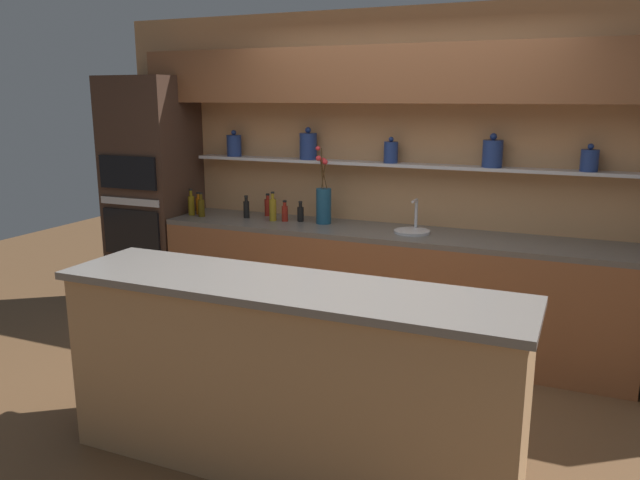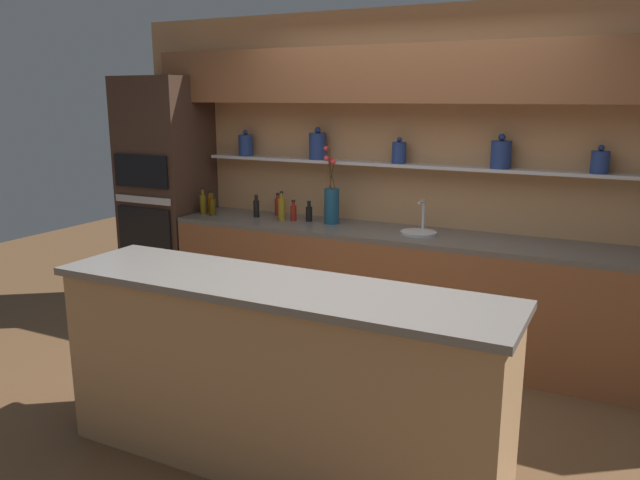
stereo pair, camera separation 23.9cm
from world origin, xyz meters
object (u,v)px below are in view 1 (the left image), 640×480
(bottle_oil_1, at_px, (191,205))
(bottle_sauce_4, at_px, (199,205))
(oven_tower, at_px, (153,196))
(sink_fixture, at_px, (412,229))
(bottle_oil_6, at_px, (201,207))
(flower_vase, at_px, (324,202))
(bottle_sauce_0, at_px, (301,213))
(bottle_sauce_2, at_px, (285,213))
(bottle_sauce_5, at_px, (246,208))
(bottle_oil_7, at_px, (273,209))
(bottle_sauce_3, at_px, (268,207))

(bottle_oil_1, relative_size, bottle_sauce_4, 1.19)
(oven_tower, relative_size, sink_fixture, 7.71)
(bottle_oil_6, bearing_deg, bottle_sauce_4, 134.71)
(flower_vase, distance_m, bottle_oil_1, 1.21)
(sink_fixture, relative_size, bottle_oil_6, 1.30)
(bottle_sauce_0, xyz_separation_m, bottle_oil_1, (-0.99, -0.12, 0.02))
(bottle_sauce_2, relative_size, bottle_sauce_5, 0.91)
(flower_vase, bearing_deg, sink_fixture, -4.43)
(sink_fixture, bearing_deg, flower_vase, 175.57)
(bottle_sauce_5, bearing_deg, bottle_oil_6, -164.19)
(oven_tower, distance_m, bottle_sauce_0, 1.44)
(bottle_oil_1, height_order, bottle_oil_7, bottle_oil_7)
(oven_tower, height_order, sink_fixture, oven_tower)
(flower_vase, distance_m, bottle_sauce_5, 0.70)
(flower_vase, xyz_separation_m, sink_fixture, (0.76, -0.06, -0.15))
(bottle_sauce_4, bearing_deg, bottle_oil_1, -114.59)
(bottle_oil_1, xyz_separation_m, bottle_oil_7, (0.77, 0.06, 0.01))
(bottle_oil_6, xyz_separation_m, bottle_oil_7, (0.65, 0.08, 0.02))
(bottle_sauce_2, relative_size, bottle_sauce_4, 0.90)
(bottle_sauce_0, height_order, bottle_oil_6, bottle_oil_6)
(bottle_sauce_4, distance_m, bottle_sauce_5, 0.47)
(oven_tower, distance_m, bottle_oil_1, 0.45)
(bottle_oil_7, bearing_deg, oven_tower, -179.78)
(bottle_sauce_4, xyz_separation_m, bottle_sauce_5, (0.47, 0.02, -0.00))
(bottle_sauce_4, bearing_deg, bottle_oil_7, -0.76)
(oven_tower, bearing_deg, bottle_sauce_5, 1.88)
(sink_fixture, distance_m, bottle_oil_1, 1.96)
(bottle_oil_1, xyz_separation_m, bottle_sauce_3, (0.63, 0.24, -0.01))
(bottle_sauce_4, distance_m, bottle_oil_7, 0.74)
(bottle_oil_7, bearing_deg, bottle_oil_1, -175.87)
(bottle_oil_6, bearing_deg, bottle_sauce_2, 7.73)
(sink_fixture, bearing_deg, bottle_sauce_3, 172.62)
(bottle_oil_6, bearing_deg, sink_fixture, 2.79)
(bottle_oil_1, height_order, bottle_oil_6, bottle_oil_1)
(flower_vase, relative_size, bottle_sauce_3, 3.24)
(bottle_sauce_4, xyz_separation_m, bottle_oil_7, (0.74, -0.01, 0.01))
(sink_fixture, relative_size, bottle_oil_1, 1.18)
(sink_fixture, bearing_deg, bottle_sauce_0, 176.58)
(sink_fixture, bearing_deg, bottle_sauce_4, 179.94)
(bottle_oil_1, height_order, bottle_sauce_4, bottle_oil_1)
(bottle_oil_1, bearing_deg, bottle_sauce_0, 6.97)
(bottle_oil_7, bearing_deg, sink_fixture, 0.38)
(oven_tower, distance_m, bottle_sauce_2, 1.32)
(bottle_oil_6, bearing_deg, oven_tower, 172.25)
(bottle_sauce_3, bearing_deg, bottle_sauce_5, -128.68)
(bottle_sauce_0, height_order, bottle_sauce_3, bottle_sauce_3)
(bottle_oil_1, bearing_deg, oven_tower, 173.49)
(bottle_oil_6, bearing_deg, bottle_sauce_0, 9.60)
(flower_vase, relative_size, bottle_sauce_4, 3.24)
(bottle_sauce_0, distance_m, bottle_oil_6, 0.88)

